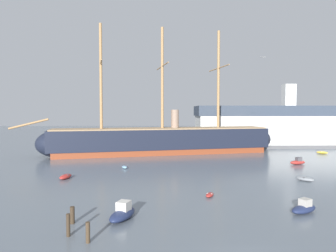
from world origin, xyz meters
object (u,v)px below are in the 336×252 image
dockside_warehouse_right (275,126)px  dinghy_alongside_bow (125,167)px  motorboat_foreground_right (304,208)px  seagull_in_flight (263,57)px  motorboat_distant_centre (192,148)px  dinghy_mid_right (305,179)px  dinghy_near_centre (210,195)px  tall_ship (162,140)px  motorboat_foreground_left (123,213)px  motorboat_alongside_stern (298,162)px  mooring_piling_nearest (88,233)px  mooring_piling_right_pair (72,215)px  mooring_piling_left_pair (68,225)px  dinghy_mid_left (66,177)px  dinghy_far_right (322,152)px

dockside_warehouse_right → dinghy_alongside_bow: bearing=-137.9°
motorboat_foreground_right → seagull_in_flight: size_ratio=3.30×
motorboat_distant_centre → dinghy_mid_right: bearing=-70.4°
dinghy_near_centre → dinghy_alongside_bow: size_ratio=0.93×
tall_ship → seagull_in_flight: (17.68, -19.08, 16.43)m
motorboat_foreground_left → motorboat_alongside_stern: bearing=45.0°
tall_ship → motorboat_foreground_right: bearing=-72.1°
seagull_in_flight → dinghy_alongside_bow: bearing=-180.0°
motorboat_foreground_right → motorboat_alongside_stern: bearing=67.2°
mooring_piling_nearest → dinghy_mid_right: bearing=38.1°
mooring_piling_right_pair → tall_ship: bearing=80.1°
motorboat_distant_centre → mooring_piling_left_pair: mooring_piling_left_pair is taller
tall_ship → motorboat_foreground_left: (-3.71, -45.17, -2.68)m
dinghy_mid_left → mooring_piling_right_pair: (6.43, -18.70, 0.43)m
dinghy_far_right → mooring_piling_nearest: mooring_piling_nearest is taller
motorboat_foreground_left → mooring_piling_nearest: (-2.00, -5.14, 0.22)m
dinghy_mid_right → mooring_piling_nearest: mooring_piling_nearest is taller
mooring_piling_nearest → dockside_warehouse_right: size_ratio=0.03×
seagull_in_flight → motorboat_distant_centre: bearing=111.1°
dinghy_far_right → seagull_in_flight: (-20.52, -18.17, 19.38)m
motorboat_foreground_left → dinghy_near_centre: size_ratio=2.18×
motorboat_foreground_left → motorboat_distant_centre: bearing=77.6°
dinghy_near_centre → motorboat_alongside_stern: bearing=47.4°
dinghy_near_centre → mooring_piling_right_pair: bearing=-148.0°
motorboat_foreground_right → dinghy_mid_left: (-28.60, 16.17, -0.16)m
dinghy_mid_left → dinghy_far_right: dinghy_mid_left is taller
motorboat_foreground_right → mooring_piling_left_pair: bearing=-166.0°
motorboat_alongside_stern → motorboat_distant_centre: size_ratio=0.83×
motorboat_foreground_right → dinghy_near_centre: size_ratio=1.81×
motorboat_alongside_stern → mooring_piling_nearest: 46.95m
mooring_piling_nearest → mooring_piling_left_pair: size_ratio=0.88×
tall_ship → dockside_warehouse_right: bearing=27.0°
motorboat_alongside_stern → seagull_in_flight: (-8.18, -3.52, 19.21)m
dinghy_near_centre → mooring_piling_nearest: bearing=-131.7°
motorboat_foreground_right → motorboat_alongside_stern: size_ratio=1.02×
tall_ship → seagull_in_flight: tall_ship is taller
dinghy_mid_right → seagull_in_flight: (-3.01, 10.57, 19.38)m
mooring_piling_left_pair → seagull_in_flight: size_ratio=1.71×
motorboat_foreground_right → dinghy_alongside_bow: bearing=130.2°
tall_ship → motorboat_alongside_stern: (25.87, -15.56, -2.78)m
motorboat_foreground_right → dinghy_alongside_bow: 32.18m
dinghy_far_right → mooring_piling_nearest: bearing=-131.6°
mooring_piling_left_pair → dinghy_near_centre: bearing=40.9°
mooring_piling_right_pair → dinghy_mid_left: bearing=109.0°
motorboat_foreground_left → dinghy_mid_right: 28.92m
dinghy_alongside_bow → dinghy_far_right: size_ratio=0.78×
motorboat_alongside_stern → motorboat_distant_centre: (-18.18, 22.36, 0.10)m
dinghy_far_right → motorboat_distant_centre: (-30.51, 7.71, 0.27)m
dinghy_mid_left → mooring_piling_nearest: (8.81, -22.83, 0.47)m
tall_ship → dinghy_near_centre: bearing=-81.5°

